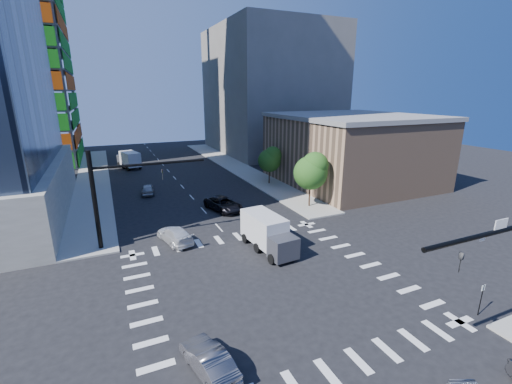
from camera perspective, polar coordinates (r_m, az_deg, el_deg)
ground at (r=26.77m, az=2.08°, el=-14.90°), size 160.00×160.00×0.00m
road_markings at (r=26.77m, az=2.08°, el=-14.89°), size 20.00×20.00×0.01m
sidewalk_ne at (r=66.07m, az=-3.39°, el=4.26°), size 5.00×60.00×0.15m
sidewalk_nw at (r=62.11m, az=-25.52°, el=1.89°), size 5.00×60.00×0.15m
commercial_building at (r=55.83m, az=15.53°, el=6.93°), size 20.50×22.50×10.60m
bg_building_ne at (r=84.16m, az=2.31°, el=16.42°), size 24.00×30.00×28.00m
signal_mast_nw at (r=33.09m, az=-22.89°, el=0.35°), size 10.20×0.40×9.00m
tree_south at (r=42.28m, az=9.31°, el=3.57°), size 4.16×4.16×6.82m
tree_north at (r=52.77m, az=2.42°, el=5.53°), size 3.54×3.52×5.78m
no_parking_sign at (r=26.90m, az=33.46°, el=-14.31°), size 0.30×0.06×2.20m
car_nb_far at (r=41.71m, az=-5.45°, el=-2.01°), size 4.03×6.23×1.60m
car_sb_near at (r=33.90m, az=-13.36°, el=-6.94°), size 3.17×5.41×1.47m
car_sb_mid at (r=50.48m, az=-17.57°, el=0.45°), size 2.34×4.44×1.44m
car_sb_cross at (r=19.63m, az=-7.87°, el=-26.04°), size 2.33×4.43×1.39m
box_truck_near at (r=31.01m, az=2.25°, el=-7.40°), size 3.08×6.23×3.16m
box_truck_far at (r=69.34m, az=-20.49°, el=4.94°), size 4.08×6.48×3.16m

